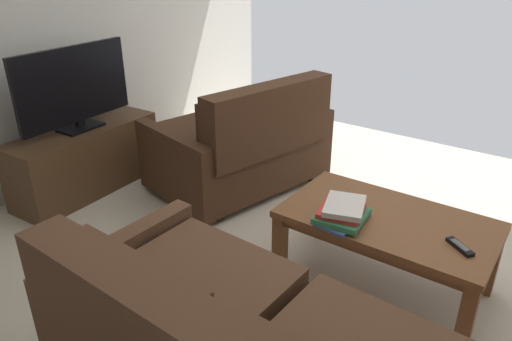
{
  "coord_description": "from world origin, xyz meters",
  "views": [
    {
      "loc": [
        -1.0,
        2.22,
        1.79
      ],
      "look_at": [
        0.35,
        0.34,
        0.71
      ],
      "focal_mm": 33.46,
      "sensor_mm": 36.0,
      "label": 1
    }
  ],
  "objects": [
    {
      "name": "tv_remote",
      "position": [
        -0.67,
        0.05,
        0.46
      ],
      "size": [
        0.16,
        0.13,
        0.02
      ],
      "color": "black",
      "rests_on": "coffee_table"
    },
    {
      "name": "book_stack",
      "position": [
        -0.08,
        0.15,
        0.5
      ],
      "size": [
        0.28,
        0.32,
        0.1
      ],
      "color": "#385693",
      "rests_on": "coffee_table"
    },
    {
      "name": "ground_plane",
      "position": [
        0.0,
        0.0,
        -0.0
      ],
      "size": [
        5.01,
        4.94,
        0.01
      ],
      "primitive_type": "cube",
      "color": "beige"
    },
    {
      "name": "loveseat_near",
      "position": [
        1.14,
        -0.58,
        0.38
      ],
      "size": [
        1.14,
        1.48,
        0.92
      ],
      "color": "black",
      "rests_on": "ground"
    },
    {
      "name": "coffee_table",
      "position": [
        -0.27,
        -0.03,
        0.39
      ],
      "size": [
        1.13,
        0.65,
        0.45
      ],
      "color": "brown",
      "rests_on": "ground"
    },
    {
      "name": "tv_stand",
      "position": [
        2.13,
        0.19,
        0.26
      ],
      "size": [
        0.48,
        1.22,
        0.53
      ],
      "color": "#4C331E",
      "rests_on": "ground"
    },
    {
      "name": "flat_tv",
      "position": [
        2.12,
        0.2,
        0.85
      ],
      "size": [
        0.22,
        0.97,
        0.62
      ],
      "color": "black",
      "rests_on": "tv_stand"
    }
  ]
}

